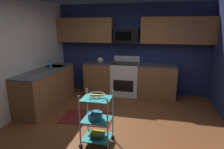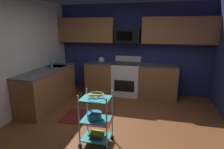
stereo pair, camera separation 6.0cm
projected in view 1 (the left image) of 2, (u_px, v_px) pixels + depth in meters
floor at (114, 132)px, 3.58m from camera, size 4.40×4.80×0.04m
wall_back at (131, 49)px, 5.56m from camera, size 4.52×0.06×2.60m
wall_left at (5, 60)px, 3.74m from camera, size 0.06×4.80×2.60m
counter_run at (97, 82)px, 5.13m from camera, size 3.50×2.50×0.92m
oven_range at (125, 78)px, 5.48m from camera, size 0.76×0.65×1.10m
upper_cabinets at (132, 30)px, 5.24m from camera, size 4.40×0.33×0.70m
microwave at (126, 36)px, 5.28m from camera, size 0.70×0.39×0.40m
rolling_cart at (97, 120)px, 3.09m from camera, size 0.53×0.39×0.91m
fruit_bowl at (96, 95)px, 2.99m from camera, size 0.27×0.27×0.07m
mixing_bowl_large at (95, 116)px, 3.08m from camera, size 0.25×0.25×0.11m
book_stack at (97, 134)px, 3.16m from camera, size 0.27×0.19×0.09m
kettle at (100, 60)px, 5.51m from camera, size 0.21×0.18×0.26m
dish_soap_bottle at (50, 64)px, 4.75m from camera, size 0.06×0.06×0.20m
floor_rug at (87, 118)px, 4.11m from camera, size 1.13×0.74×0.01m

